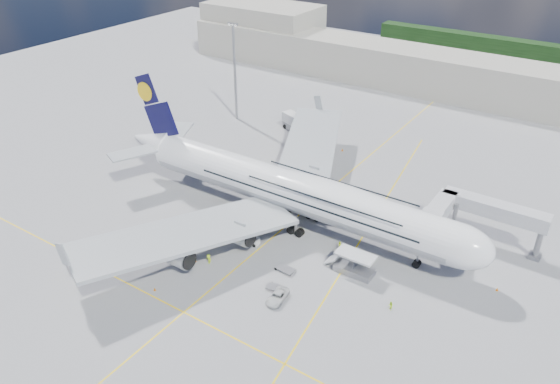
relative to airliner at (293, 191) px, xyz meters
The scene contains 31 objects.
ground 12.13m from the airliner, 91.49° to the right, with size 300.00×300.00×0.00m, color gray.
taxi_line_main 12.13m from the airliner, 91.49° to the right, with size 0.25×220.00×0.01m, color yellow.
taxi_line_cross 30.78m from the airliner, 90.50° to the right, with size 120.00×0.25×0.01m, color yellow.
taxi_line_diag 15.36m from the airliner, ahead, with size 0.25×100.00×0.01m, color yellow.
airliner is the anchor object (origin of this frame).
jet_bridge 31.50m from the airliner, 20.31° to the left, with size 18.80×12.10×8.50m.
cargo_loader 18.87m from the airliner, 23.23° to the right, with size 8.53×3.20×3.67m.
light_mast 53.72m from the airliner, 139.00° to the left, with size 3.00×0.70×25.50m.
terminal 85.00m from the airliner, 90.18° to the left, with size 180.00×16.00×12.00m, color #B2AD9E.
hangar 114.20m from the airliner, 127.98° to the left, with size 40.00×22.00×18.00m, color #B2AD9E.
dolly_row_a 28.74m from the airliner, 124.20° to the right, with size 3.54×2.05×0.50m.
dolly_row_b 26.32m from the airliner, 137.46° to the right, with size 3.64×2.57×0.48m.
dolly_row_c 12.16m from the airliner, 121.49° to the right, with size 3.29×2.38×0.43m.
dolly_back 21.33m from the airliner, 138.69° to the right, with size 3.65×3.05×2.04m.
dolly_nose_far 16.18m from the airliner, 62.21° to the right, with size 3.61×2.21×0.50m.
dolly_nose_near 20.83m from the airliner, 64.89° to the right, with size 3.37×2.14×0.46m.
baggage_tug 11.93m from the airliner, 103.02° to the right, with size 3.00×1.60×1.81m.
catering_truck_inner 26.58m from the airliner, 117.38° to the left, with size 7.95×5.18×4.39m.
catering_truck_outer 43.40m from the airliner, 121.70° to the left, with size 8.23×5.28×4.55m.
service_van 23.11m from the airliner, 63.37° to the right, with size 2.20×4.76×1.32m, color silver.
crew_nose 22.42m from the airliner, 12.56° to the left, with size 0.55×0.36×1.51m, color #ABDC17.
crew_loader 28.86m from the airliner, 25.76° to the right, with size 0.75×0.58×1.54m, color #C9FF1A.
crew_wing 11.17m from the airliner, 131.05° to the right, with size 1.01×0.42×1.72m, color #CDFF1A.
crew_van 13.39m from the airliner, 13.34° to the right, with size 0.77×0.50×1.58m, color #C8E518.
crew_tug 20.15m from the airliner, 104.77° to the right, with size 1.17×0.67×1.81m, color #C4EC18.
cone_nose 38.27m from the airliner, ahead, with size 0.46×0.46×0.58m.
cone_wing_left_inner 17.86m from the airliner, 104.61° to the left, with size 0.41×0.41×0.52m.
cone_wing_left_outer 34.19m from the airliner, 101.64° to the left, with size 0.50×0.50×0.63m.
cone_wing_right_inner 21.84m from the airliner, 109.99° to the right, with size 0.44×0.44×0.55m.
cone_wing_right_outer 30.48m from the airliner, 104.61° to the right, with size 0.42×0.42×0.53m.
cone_tail 34.21m from the airliner, behind, with size 0.39×0.39×0.49m.
Camera 1 is at (46.48, -63.56, 56.74)m, focal length 35.00 mm.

